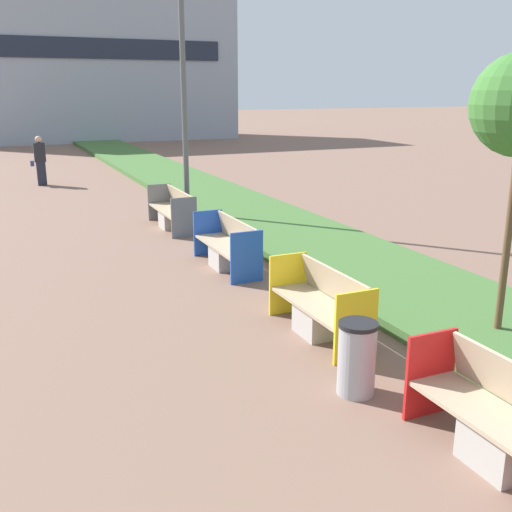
# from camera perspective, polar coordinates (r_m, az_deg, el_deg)

# --- Properties ---
(planter_grass_strip) EXTENTS (2.80, 120.00, 0.18)m
(planter_grass_strip) POSITION_cam_1_polar(r_m,az_deg,el_deg) (13.42, 4.80, 1.54)
(planter_grass_strip) COLOR #426B33
(planter_grass_strip) RESTS_ON ground
(building_backdrop) EXTENTS (17.70, 5.72, 10.29)m
(building_backdrop) POSITION_cam_1_polar(r_m,az_deg,el_deg) (42.28, -15.03, 17.64)
(building_backdrop) COLOR #939EAD
(building_backdrop) RESTS_ON ground
(bench_red_frame) EXTENTS (0.65, 2.03, 0.94)m
(bench_red_frame) POSITION_cam_1_polar(r_m,az_deg,el_deg) (6.11, 22.60, -15.02)
(bench_red_frame) COLOR #ADA8A0
(bench_red_frame) RESTS_ON ground
(bench_yellow_frame) EXTENTS (0.65, 1.93, 0.94)m
(bench_yellow_frame) POSITION_cam_1_polar(r_m,az_deg,el_deg) (8.48, 6.16, -5.12)
(bench_yellow_frame) COLOR #ADA8A0
(bench_yellow_frame) RESTS_ON ground
(bench_blue_frame) EXTENTS (0.65, 2.08, 0.94)m
(bench_blue_frame) POSITION_cam_1_polar(r_m,az_deg,el_deg) (11.55, -2.71, 0.66)
(bench_blue_frame) COLOR #ADA8A0
(bench_blue_frame) RESTS_ON ground
(bench_grey_frame) EXTENTS (0.65, 2.20, 0.94)m
(bench_grey_frame) POSITION_cam_1_polar(r_m,az_deg,el_deg) (15.02, -7.94, 4.07)
(bench_grey_frame) COLOR #ADA8A0
(bench_grey_frame) RESTS_ON ground
(litter_bin) EXTENTS (0.45, 0.45, 0.86)m
(litter_bin) POSITION_cam_1_polar(r_m,az_deg,el_deg) (6.93, 9.58, -9.56)
(litter_bin) COLOR #9EA0A5
(litter_bin) RESTS_ON ground
(street_lamp_post) EXTENTS (0.24, 0.44, 7.06)m
(street_lamp_post) POSITION_cam_1_polar(r_m,az_deg,el_deg) (15.60, -6.98, 17.61)
(street_lamp_post) COLOR #56595B
(street_lamp_post) RESTS_ON ground
(pedestrian_walking) EXTENTS (0.53, 0.24, 1.74)m
(pedestrian_walking) POSITION_cam_1_polar(r_m,az_deg,el_deg) (22.77, -19.88, 8.56)
(pedestrian_walking) COLOR #232633
(pedestrian_walking) RESTS_ON ground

